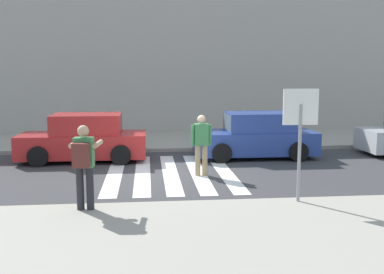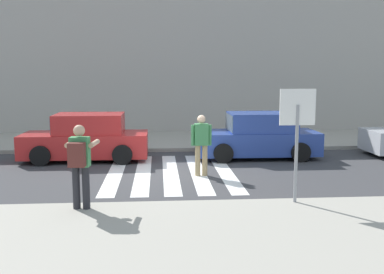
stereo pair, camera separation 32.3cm
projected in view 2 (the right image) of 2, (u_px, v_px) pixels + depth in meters
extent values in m
plane|color=#38383A|center=(171.00, 174.00, 12.92)|extent=(120.00, 120.00, 0.00)
cube|color=#9E998C|center=(182.00, 261.00, 6.79)|extent=(60.00, 6.00, 0.14)
cube|color=#9E998C|center=(167.00, 140.00, 18.83)|extent=(60.00, 4.80, 0.14)
cube|color=#ADA89E|center=(164.00, 53.00, 22.63)|extent=(56.00, 4.00, 7.71)
cube|color=silver|center=(115.00, 173.00, 12.99)|extent=(0.44, 5.20, 0.01)
cube|color=silver|center=(143.00, 173.00, 13.05)|extent=(0.44, 5.20, 0.01)
cube|color=silver|center=(171.00, 172.00, 13.11)|extent=(0.44, 5.20, 0.01)
cube|color=silver|center=(198.00, 172.00, 13.17)|extent=(0.44, 5.20, 0.01)
cube|color=silver|center=(225.00, 171.00, 13.23)|extent=(0.44, 5.20, 0.01)
cylinder|color=gray|center=(296.00, 154.00, 9.50)|extent=(0.07, 0.07, 2.09)
cube|color=white|center=(298.00, 107.00, 9.38)|extent=(0.76, 0.03, 0.76)
cube|color=red|center=(297.00, 107.00, 9.39)|extent=(0.66, 0.02, 0.66)
cylinder|color=#232328|center=(76.00, 188.00, 9.12)|extent=(0.15, 0.15, 0.88)
cylinder|color=#232328|center=(86.00, 188.00, 9.12)|extent=(0.15, 0.15, 0.88)
cube|color=#3D844C|center=(80.00, 152.00, 9.01)|extent=(0.40, 0.28, 0.60)
sphere|color=tan|center=(79.00, 131.00, 8.95)|extent=(0.23, 0.23, 0.23)
cylinder|color=tan|center=(71.00, 143.00, 9.22)|extent=(0.16, 0.59, 0.10)
cylinder|color=tan|center=(94.00, 143.00, 9.20)|extent=(0.16, 0.59, 0.10)
cube|color=black|center=(85.00, 141.00, 9.38)|extent=(0.15, 0.11, 0.10)
cube|color=#5B2823|center=(77.00, 155.00, 8.79)|extent=(0.34, 0.23, 0.48)
cylinder|color=tan|center=(198.00, 160.00, 12.63)|extent=(0.15, 0.15, 0.88)
cylinder|color=tan|center=(205.00, 160.00, 12.65)|extent=(0.15, 0.15, 0.88)
cube|color=#3D844C|center=(201.00, 134.00, 12.54)|extent=(0.38, 0.24, 0.60)
sphere|color=beige|center=(201.00, 119.00, 12.48)|extent=(0.23, 0.23, 0.23)
cylinder|color=#3D844C|center=(193.00, 135.00, 12.52)|extent=(0.10, 0.10, 0.58)
cylinder|color=#3D844C|center=(210.00, 135.00, 12.56)|extent=(0.10, 0.10, 0.58)
cube|color=red|center=(86.00, 144.00, 14.91)|extent=(4.10, 1.70, 0.76)
cube|color=red|center=(90.00, 123.00, 14.82)|extent=(2.20, 1.56, 0.64)
cube|color=slate|center=(57.00, 124.00, 14.74)|extent=(0.10, 1.50, 0.54)
cube|color=slate|center=(119.00, 123.00, 14.89)|extent=(0.10, 1.50, 0.51)
cylinder|color=black|center=(40.00, 156.00, 14.00)|extent=(0.64, 0.22, 0.64)
cylinder|color=black|center=(53.00, 147.00, 15.68)|extent=(0.64, 0.22, 0.64)
cylinder|color=black|center=(122.00, 155.00, 14.19)|extent=(0.64, 0.22, 0.64)
cylinder|color=black|center=(126.00, 146.00, 15.87)|extent=(0.64, 0.22, 0.64)
cube|color=#284293|center=(257.00, 142.00, 15.33)|extent=(4.10, 1.70, 0.76)
cube|color=#284293|center=(261.00, 122.00, 15.24)|extent=(2.20, 1.56, 0.64)
cube|color=slate|center=(230.00, 122.00, 15.17)|extent=(0.10, 1.50, 0.54)
cube|color=slate|center=(289.00, 122.00, 15.32)|extent=(0.10, 1.50, 0.51)
cylinder|color=black|center=(223.00, 153.00, 14.43)|extent=(0.64, 0.22, 0.64)
cylinder|color=black|center=(216.00, 145.00, 16.11)|extent=(0.64, 0.22, 0.64)
cylinder|color=black|center=(301.00, 152.00, 14.62)|extent=(0.64, 0.22, 0.64)
cylinder|color=black|center=(286.00, 144.00, 16.30)|extent=(0.64, 0.22, 0.64)
cylinder|color=black|center=(378.00, 143.00, 16.55)|extent=(0.64, 0.22, 0.64)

